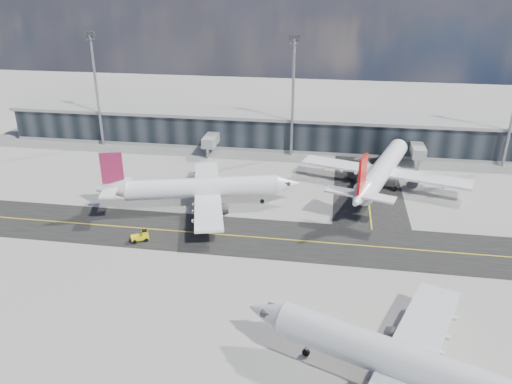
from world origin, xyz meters
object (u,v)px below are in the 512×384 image
airliner_af (199,188)px  airliner_redtail (382,170)px  baggage_tug (141,236)px  service_van (362,161)px  airliner_near (421,369)px

airliner_af → airliner_redtail: size_ratio=0.93×
airliner_af → baggage_tug: size_ratio=12.01×
service_van → airliner_af: bearing=-172.3°
airliner_redtail → airliner_af: bearing=-140.1°
airliner_near → service_van: 72.60m
baggage_tug → service_van: size_ratio=0.67×
service_van → airliner_redtail: bearing=-111.9°
airliner_af → baggage_tug: 16.48m
airliner_af → service_van: 43.44m
airliner_af → airliner_redtail: airliner_redtail is taller
airliner_near → baggage_tug: (-41.35, 28.15, -3.11)m
airliner_near → airliner_redtail: bearing=21.5°
baggage_tug → service_van: (38.02, 44.29, -0.25)m
service_van → airliner_near: bearing=-122.2°
airliner_af → service_van: airliner_af is taller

